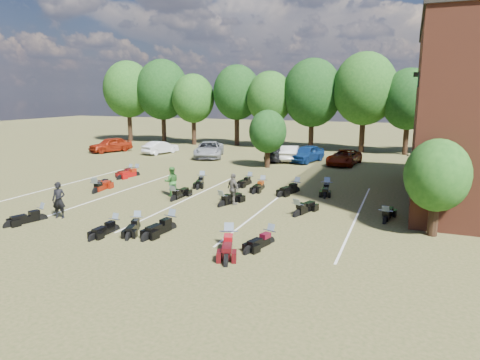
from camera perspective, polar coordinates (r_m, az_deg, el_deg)
The scene contains 35 objects.
ground at distance 22.26m, azimuth -3.84°, elevation -4.93°, with size 160.00×160.00×0.00m, color brown.
car_0 at distance 48.91m, azimuth -16.87°, elevation 4.53°, with size 1.88×4.67×1.59m, color maroon.
car_1 at distance 46.14m, azimuth -10.56°, elevation 4.29°, with size 1.42×4.08×1.34m, color silver.
car_2 at distance 42.88m, azimuth -4.15°, elevation 4.08°, with size 2.61×5.67×1.58m, color #92959A.
car_3 at distance 40.54m, azimuth 5.82°, elevation 3.41°, with size 1.80×4.44×1.29m, color black.
car_4 at distance 40.38m, azimuth 8.87°, elevation 3.50°, with size 1.85×4.60×1.57m, color navy.
car_5 at distance 40.84m, azimuth 6.71°, elevation 3.59°, with size 1.57×4.49×1.48m, color #A9A9A4.
car_6 at distance 39.39m, azimuth 13.72°, elevation 2.96°, with size 2.25×4.89×1.36m, color #5F1405.
car_7 at distance 39.73m, azimuth 23.83°, elevation 2.42°, with size 1.98×4.86×1.41m, color #3D3D43.
person_black at distance 23.68m, azimuth -23.01°, elevation -2.49°, with size 0.68×0.45×1.88m, color black.
person_green at distance 26.80m, azimuth -9.11°, elevation -0.20°, with size 0.90×0.70×1.84m, color #2C6927.
person_grey at distance 24.43m, azimuth -0.90°, elevation -1.22°, with size 1.07×0.44×1.82m, color #5F5A52.
motorcycle_1 at distance 23.93m, azimuth -24.94°, elevation -4.83°, with size 0.69×2.16×1.20m, color black, non-canonical shape.
motorcycle_2 at distance 20.93m, azimuth -13.50°, elevation -6.30°, with size 0.66×2.08×1.16m, color black, non-canonical shape.
motorcycle_3 at distance 20.91m, azimuth -16.34°, elevation -6.47°, with size 0.64×2.01×1.12m, color black, non-canonical shape.
motorcycle_4 at distance 20.50m, azimuth -9.18°, elevation -6.50°, with size 0.76×2.38×1.33m, color black, non-canonical shape.
motorcycle_5 at distance 18.47m, azimuth 3.96°, elevation -8.41°, with size 0.66×2.07×1.16m, color black, non-canonical shape.
motorcycle_6 at distance 18.02m, azimuth -1.49°, elevation -8.91°, with size 0.80×2.50×1.40m, color #42090C, non-canonical shape.
motorcycle_7 at distance 29.01m, azimuth -18.69°, elevation -1.64°, with size 0.76×2.38×1.33m, color maroon, non-canonical shape.
motorcycle_8 at distance 29.85m, azimuth -18.61°, elevation -1.28°, with size 0.70×2.19×1.22m, color black, non-canonical shape.
motorcycle_9 at distance 25.84m, azimuth -8.81°, elevation -2.73°, with size 0.74×2.31×1.29m, color black, non-canonical shape.
motorcycle_10 at distance 24.29m, azimuth -2.39°, elevation -3.51°, with size 0.75×2.34×1.30m, color black, non-canonical shape.
motorcycle_12 at distance 22.56m, azimuth 7.64°, elevation -4.79°, with size 0.75×2.35×1.31m, color black, non-canonical shape.
motorcycle_13 at distance 22.44m, azimuth 18.76°, elevation -5.40°, with size 0.71×2.22×1.24m, color black, non-canonical shape.
motorcycle_14 at distance 35.03m, azimuth -14.42°, elevation 0.78°, with size 0.63×1.99×1.11m, color #480A0A, non-canonical shape.
motorcycle_15 at distance 34.17m, azimuth -13.64°, elevation 0.55°, with size 0.73×2.30×1.28m, color maroon, non-canonical shape.
motorcycle_16 at distance 30.31m, azimuth -5.07°, elevation -0.53°, with size 0.73×2.29×1.28m, color black, non-canonical shape.
motorcycle_17 at distance 28.79m, azimuth 3.00°, elevation -1.14°, with size 0.70×2.20×1.23m, color black, non-canonical shape.
motorcycle_18 at distance 30.17m, azimuth 1.25°, elevation -0.54°, with size 0.68×2.13×1.19m, color black, non-canonical shape.
motorcycle_19 at distance 28.38m, azimuth 11.47°, elevation -1.54°, with size 0.75×2.35×1.31m, color black, non-canonical shape.
motorcycle_20 at distance 28.00m, azimuth 7.48°, elevation -1.59°, with size 0.77×2.41×1.34m, color black, non-canonical shape.
tree_line at distance 49.33m, azimuth 9.84°, elevation 11.33°, with size 56.00×6.00×9.79m.
young_tree_near_building at distance 20.60m, azimuth 24.81°, elevation 0.56°, with size 2.80×2.80×4.16m.
young_tree_midfield at distance 36.67m, azimuth 3.72°, elevation 6.46°, with size 3.20×3.20×4.70m.
parking_lines at distance 26.16m, azimuth -6.97°, elevation -2.49°, with size 20.10×14.00×0.01m.
Camera 1 is at (9.23, -19.26, 6.26)m, focal length 32.00 mm.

